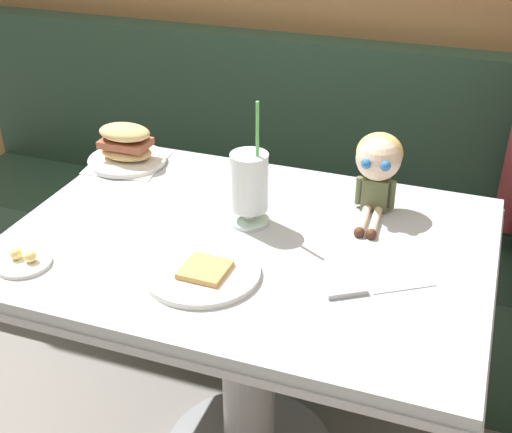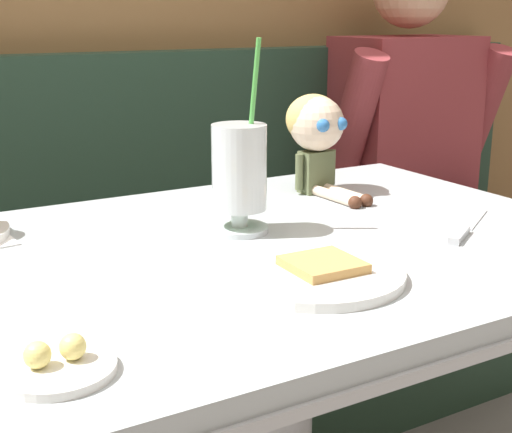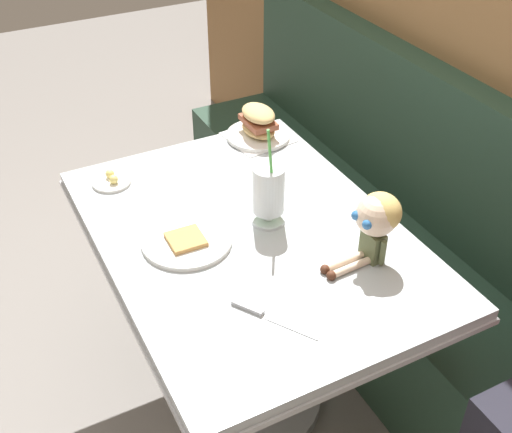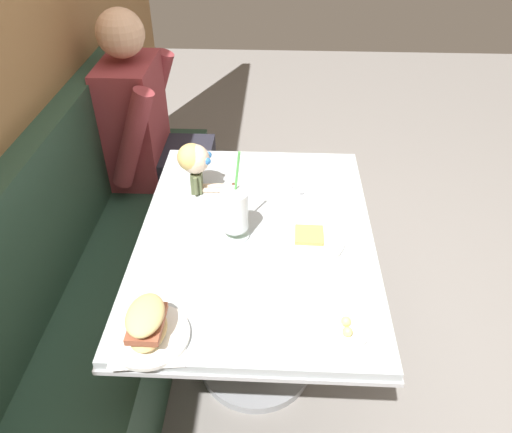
# 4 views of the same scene
# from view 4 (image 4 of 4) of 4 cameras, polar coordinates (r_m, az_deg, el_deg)

# --- Properties ---
(ground_plane) EXTENTS (8.00, 8.00, 0.00)m
(ground_plane) POSITION_cam_4_polar(r_m,az_deg,el_deg) (2.25, 4.80, -16.75)
(ground_plane) COLOR gray
(booth_bench) EXTENTS (2.60, 0.48, 1.00)m
(booth_bench) POSITION_cam_4_polar(r_m,az_deg,el_deg) (2.10, -17.65, -10.01)
(booth_bench) COLOR #233D2D
(booth_bench) RESTS_ON ground
(diner_table) EXTENTS (1.11, 0.81, 0.74)m
(diner_table) POSITION_cam_4_polar(r_m,az_deg,el_deg) (1.83, 0.00, -6.63)
(diner_table) COLOR #B2BCC1
(diner_table) RESTS_ON ground
(toast_plate) EXTENTS (0.25, 0.25, 0.03)m
(toast_plate) POSITION_cam_4_polar(r_m,az_deg,el_deg) (1.67, 5.98, -2.64)
(toast_plate) COLOR white
(toast_plate) RESTS_ON diner_table
(milkshake_glass) EXTENTS (0.10, 0.10, 0.32)m
(milkshake_glass) POSITION_cam_4_polar(r_m,az_deg,el_deg) (1.62, -2.49, 0.41)
(milkshake_glass) COLOR silver
(milkshake_glass) RESTS_ON diner_table
(sandwich_plate) EXTENTS (0.22, 0.22, 0.12)m
(sandwich_plate) POSITION_cam_4_polar(r_m,az_deg,el_deg) (1.37, -12.42, -12.36)
(sandwich_plate) COLOR white
(sandwich_plate) RESTS_ON diner_table
(butter_saucer) EXTENTS (0.12, 0.12, 0.04)m
(butter_saucer) POSITION_cam_4_polar(r_m,az_deg,el_deg) (1.41, 10.47, -12.77)
(butter_saucer) COLOR white
(butter_saucer) RESTS_ON diner_table
(butter_knife) EXTENTS (0.21, 0.14, 0.01)m
(butter_knife) POSITION_cam_4_polar(r_m,az_deg,el_deg) (1.93, 4.06, 3.71)
(butter_knife) COLOR silver
(butter_knife) RESTS_ON diner_table
(seated_doll) EXTENTS (0.12, 0.22, 0.20)m
(seated_doll) POSITION_cam_4_polar(r_m,az_deg,el_deg) (1.85, -7.05, 6.32)
(seated_doll) COLOR #5B6642
(seated_doll) RESTS_ON diner_table
(diner_patron) EXTENTS (0.55, 0.48, 0.81)m
(diner_patron) POSITION_cam_4_polar(r_m,az_deg,el_deg) (2.46, -12.93, 10.72)
(diner_patron) COLOR maroon
(diner_patron) RESTS_ON booth_bench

